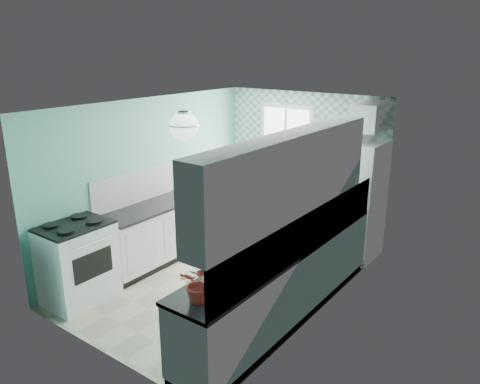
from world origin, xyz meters
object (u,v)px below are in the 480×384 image
Objects in this scene: stove at (77,261)px; fruit_bowl at (223,284)px; fridge at (354,199)px; sink at (326,222)px; microwave at (359,132)px; potted_plant at (200,284)px; ceiling_light at (184,126)px.

fruit_bowl is at bearing 1.75° from stove.
fridge is 1.16m from sink.
sink is at bearing 94.52° from microwave.
stove is 4.41m from microwave.
fridge is 3.77m from potted_plant.
microwave is at bearing 93.05° from sink.
fridge is 7.35× the size of fruit_bowl.
sink is at bearing 89.90° from fruit_bowl.
sink is 2.27m from fruit_bowl.
ceiling_light reaches higher than sink.
sink is 1.14× the size of microwave.
fruit_bowl is at bearing -91.70° from sink.
potted_plant is at bearing 91.24° from microwave.
microwave is (2.31, 3.46, 1.45)m from stove.
fridge is at bearing 57.11° from stove.
potted_plant is (0.00, -0.34, 0.15)m from fruit_bowl.
fruit_bowl is (-0.00, -2.27, 0.04)m from sink.
fridge is at bearing 93.06° from sink.
ceiling_light is 2.30m from stove.
fridge is 3.98× the size of microwave.
fridge is at bearing 67.05° from ceiling_light.
fridge is 5.00× the size of potted_plant.
stove is at bearing -179.04° from fruit_bowl.
fruit_bowl is at bearing -33.80° from ceiling_light.
ceiling_light is 2.05m from potted_plant.
microwave is at bearing 53.04° from fridge.
stove is (-1.20, -0.84, -1.78)m from ceiling_light.
potted_plant reaches higher than fruit_bowl.
potted_plant is (0.09, -3.77, 0.19)m from fridge.
ceiling_light is 0.66× the size of sink.
stove is 2.82× the size of potted_plant.
microwave is (1.11, 2.62, -0.33)m from ceiling_light.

